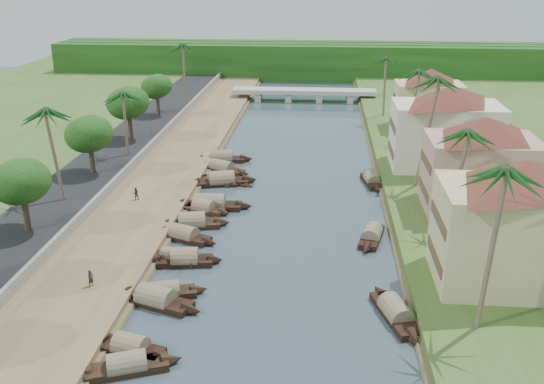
# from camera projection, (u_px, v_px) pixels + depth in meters

# --- Properties ---
(ground) EXTENTS (220.00, 220.00, 0.00)m
(ground) POSITION_uv_depth(u_px,v_px,m) (275.00, 273.00, 52.46)
(ground) COLOR #35454F
(ground) RESTS_ON ground
(left_bank) EXTENTS (10.00, 180.00, 0.80)m
(left_bank) POSITION_uv_depth(u_px,v_px,m) (155.00, 186.00, 72.25)
(left_bank) COLOR brown
(left_bank) RESTS_ON ground
(right_bank) EXTENTS (16.00, 180.00, 1.20)m
(right_bank) POSITION_uv_depth(u_px,v_px,m) (454.00, 193.00, 69.44)
(right_bank) COLOR #355220
(right_bank) RESTS_ON ground
(road) EXTENTS (8.00, 180.00, 1.40)m
(road) POSITION_uv_depth(u_px,v_px,m) (86.00, 181.00, 72.81)
(road) COLOR black
(road) RESTS_ON ground
(retaining_wall) EXTENTS (0.40, 180.00, 1.10)m
(retaining_wall) POSITION_uv_depth(u_px,v_px,m) (120.00, 177.00, 72.25)
(retaining_wall) COLOR gray
(retaining_wall) RESTS_ON left_bank
(treeline) EXTENTS (120.00, 14.00, 8.00)m
(treeline) POSITION_uv_depth(u_px,v_px,m) (308.00, 60.00, 144.45)
(treeline) COLOR #143A0F
(treeline) RESTS_ON ground
(bridge) EXTENTS (28.00, 4.00, 2.40)m
(bridge) POSITION_uv_depth(u_px,v_px,m) (304.00, 93.00, 119.10)
(bridge) COLOR #ABABA0
(bridge) RESTS_ON ground
(building_near) EXTENTS (14.85, 14.85, 10.20)m
(building_near) POSITION_uv_depth(u_px,v_px,m) (518.00, 222.00, 46.87)
(building_near) COLOR beige
(building_near) RESTS_ON right_bank
(building_mid) EXTENTS (14.11, 14.11, 9.70)m
(building_mid) POSITION_uv_depth(u_px,v_px,m) (481.00, 163.00, 61.82)
(building_mid) COLOR tan
(building_mid) RESTS_ON right_bank
(building_far) EXTENTS (15.59, 15.59, 10.20)m
(building_far) POSITION_uv_depth(u_px,v_px,m) (446.00, 127.00, 74.89)
(building_far) COLOR beige
(building_far) RESTS_ON right_bank
(building_distant) EXTENTS (12.62, 12.62, 9.20)m
(building_distant) POSITION_uv_depth(u_px,v_px,m) (428.00, 98.00, 93.67)
(building_distant) COLOR beige
(building_distant) RESTS_ON right_bank
(sampan_0) EXTENTS (7.49, 4.10, 2.00)m
(sampan_0) POSITION_uv_depth(u_px,v_px,m) (127.00, 366.00, 39.56)
(sampan_0) COLOR black
(sampan_0) RESTS_ON ground
(sampan_1) EXTENTS (6.79, 3.32, 2.01)m
(sampan_1) POSITION_uv_depth(u_px,v_px,m) (131.00, 348.00, 41.44)
(sampan_1) COLOR black
(sampan_1) RESTS_ON ground
(sampan_2) EXTENTS (7.28, 3.71, 1.94)m
(sampan_2) POSITION_uv_depth(u_px,v_px,m) (164.00, 293.00, 48.45)
(sampan_2) COLOR black
(sampan_2) RESTS_ON ground
(sampan_3) EXTENTS (8.55, 4.53, 2.27)m
(sampan_3) POSITION_uv_depth(u_px,v_px,m) (156.00, 300.00, 47.47)
(sampan_3) COLOR black
(sampan_3) RESTS_ON ground
(sampan_4) EXTENTS (6.28, 2.89, 1.81)m
(sampan_4) POSITION_uv_depth(u_px,v_px,m) (174.00, 258.00, 54.37)
(sampan_4) COLOR black
(sampan_4) RESTS_ON ground
(sampan_5) EXTENTS (7.12, 2.59, 2.23)m
(sampan_5) POSITION_uv_depth(u_px,v_px,m) (185.00, 260.00, 53.95)
(sampan_5) COLOR black
(sampan_5) RESTS_ON ground
(sampan_6) EXTENTS (8.11, 3.33, 2.35)m
(sampan_6) POSITION_uv_depth(u_px,v_px,m) (192.00, 223.00, 61.64)
(sampan_6) COLOR black
(sampan_6) RESTS_ON ground
(sampan_7) EXTENTS (7.74, 4.46, 2.08)m
(sampan_7) POSITION_uv_depth(u_px,v_px,m) (184.00, 236.00, 58.83)
(sampan_7) COLOR black
(sampan_7) RESTS_ON ground
(sampan_8) EXTENTS (6.64, 3.48, 2.04)m
(sampan_8) POSITION_uv_depth(u_px,v_px,m) (204.00, 209.00, 65.37)
(sampan_8) COLOR black
(sampan_8) RESTS_ON ground
(sampan_9) EXTENTS (9.67, 2.22, 2.41)m
(sampan_9) POSITION_uv_depth(u_px,v_px,m) (210.00, 204.00, 66.51)
(sampan_9) COLOR black
(sampan_9) RESTS_ON ground
(sampan_10) EXTENTS (6.28, 4.23, 1.83)m
(sampan_10) POSITION_uv_depth(u_px,v_px,m) (217.00, 180.00, 74.23)
(sampan_10) COLOR black
(sampan_10) RESTS_ON ground
(sampan_11) EXTENTS (9.17, 4.32, 2.53)m
(sampan_11) POSITION_uv_depth(u_px,v_px,m) (221.00, 181.00, 73.75)
(sampan_11) COLOR black
(sampan_11) RESTS_ON ground
(sampan_12) EXTENTS (8.67, 5.55, 2.13)m
(sampan_12) POSITION_uv_depth(u_px,v_px,m) (221.00, 168.00, 78.52)
(sampan_12) COLOR black
(sampan_12) RESTS_ON ground
(sampan_13) EXTENTS (8.78, 2.74, 2.34)m
(sampan_13) POSITION_uv_depth(u_px,v_px,m) (222.00, 159.00, 82.45)
(sampan_13) COLOR black
(sampan_13) RESTS_ON ground
(sampan_14) EXTENTS (4.12, 8.89, 2.14)m
(sampan_14) POSITION_uv_depth(u_px,v_px,m) (396.00, 313.00, 45.64)
(sampan_14) COLOR black
(sampan_14) RESTS_ON ground
(sampan_15) EXTENTS (3.30, 7.79, 2.07)m
(sampan_15) POSITION_uv_depth(u_px,v_px,m) (372.00, 236.00, 58.79)
(sampan_15) COLOR black
(sampan_15) RESTS_ON ground
(sampan_16) EXTENTS (2.71, 7.55, 1.86)m
(sampan_16) POSITION_uv_depth(u_px,v_px,m) (371.00, 181.00, 73.99)
(sampan_16) COLOR black
(sampan_16) RESTS_ON ground
(canoe_1) EXTENTS (5.46, 1.73, 0.87)m
(canoe_1) POSITION_uv_depth(u_px,v_px,m) (181.00, 259.00, 54.83)
(canoe_1) COLOR black
(canoe_1) RESTS_ON ground
(canoe_2) EXTENTS (6.04, 3.45, 0.91)m
(canoe_2) POSITION_uv_depth(u_px,v_px,m) (232.00, 183.00, 74.23)
(canoe_2) COLOR black
(canoe_2) RESTS_ON ground
(palm_0) EXTENTS (3.20, 3.20, 13.24)m
(palm_0) POSITION_uv_depth(u_px,v_px,m) (499.00, 174.00, 38.49)
(palm_0) COLOR #74604D
(palm_0) RESTS_ON ground
(palm_1) EXTENTS (3.20, 3.20, 11.30)m
(palm_1) POSITION_uv_depth(u_px,v_px,m) (458.00, 134.00, 54.76)
(palm_1) COLOR #74604D
(palm_1) RESTS_ON ground
(palm_2) EXTENTS (3.20, 3.20, 13.93)m
(palm_2) POSITION_uv_depth(u_px,v_px,m) (428.00, 81.00, 65.78)
(palm_2) COLOR #74604D
(palm_2) RESTS_ON ground
(palm_3) EXTENTS (3.20, 3.20, 11.76)m
(palm_3) POSITION_uv_depth(u_px,v_px,m) (413.00, 73.00, 83.81)
(palm_3) COLOR #74604D
(palm_3) RESTS_ON ground
(palm_5) EXTENTS (3.20, 3.20, 11.35)m
(palm_5) POSITION_uv_depth(u_px,v_px,m) (51.00, 112.00, 61.88)
(palm_5) COLOR #74604D
(palm_5) RESTS_ON ground
(palm_6) EXTENTS (3.20, 3.20, 9.83)m
(palm_6) POSITION_uv_depth(u_px,v_px,m) (123.00, 95.00, 77.91)
(palm_6) COLOR #74604D
(palm_6) RESTS_ON ground
(palm_7) EXTENTS (3.20, 3.20, 11.23)m
(palm_7) POSITION_uv_depth(u_px,v_px,m) (387.00, 59.00, 99.75)
(palm_7) COLOR #74604D
(palm_7) RESTS_ON ground
(palm_8) EXTENTS (3.20, 3.20, 12.55)m
(palm_8) POSITION_uv_depth(u_px,v_px,m) (183.00, 46.00, 104.01)
(palm_8) COLOR #74604D
(palm_8) RESTS_ON ground
(tree_2) EXTENTS (5.07, 5.07, 6.93)m
(tree_2) POSITION_uv_depth(u_px,v_px,m) (21.00, 182.00, 56.11)
(tree_2) COLOR #4D3D2C
(tree_2) RESTS_ON ground
(tree_3) EXTENTS (5.16, 5.16, 6.93)m
(tree_3) POSITION_uv_depth(u_px,v_px,m) (89.00, 135.00, 72.22)
(tree_3) COLOR #4D3D2C
(tree_3) RESTS_ON ground
(tree_4) EXTENTS (5.45, 5.45, 7.55)m
(tree_4) POSITION_uv_depth(u_px,v_px,m) (128.00, 103.00, 86.42)
(tree_4) COLOR #4D3D2C
(tree_4) RESTS_ON ground
(tree_5) EXTENTS (4.65, 4.65, 6.70)m
(tree_5) POSITION_uv_depth(u_px,v_px,m) (157.00, 87.00, 100.99)
(tree_5) COLOR #4D3D2C
(tree_5) RESTS_ON ground
(tree_6) EXTENTS (4.75, 4.75, 7.21)m
(tree_6) POSITION_uv_depth(u_px,v_px,m) (487.00, 127.00, 74.76)
(tree_6) COLOR #4D3D2C
(tree_6) RESTS_ON ground
(person_near) EXTENTS (0.54, 0.62, 1.43)m
(person_near) POSITION_uv_depth(u_px,v_px,m) (91.00, 278.00, 48.50)
(person_near) COLOR #26262E
(person_near) RESTS_ON left_bank
(person_far) EXTENTS (0.87, 0.82, 1.42)m
(person_far) POSITION_uv_depth(u_px,v_px,m) (136.00, 194.00, 66.61)
(person_far) COLOR #302D22
(person_far) RESTS_ON left_bank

